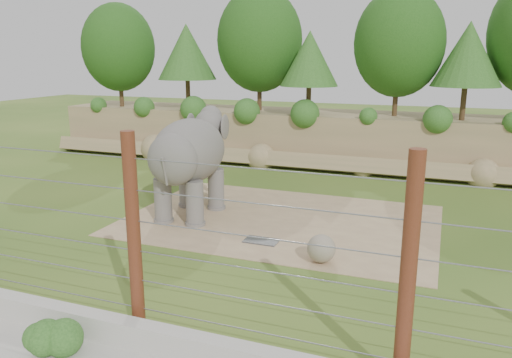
% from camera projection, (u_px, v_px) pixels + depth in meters
% --- Properties ---
extents(ground, '(90.00, 90.00, 0.00)m').
position_uv_depth(ground, '(231.00, 250.00, 14.00)').
color(ground, '#375B1C').
rests_on(ground, ground).
extents(back_embankment, '(30.00, 5.52, 8.77)m').
position_uv_depth(back_embankment, '(345.00, 84.00, 24.34)').
color(back_embankment, '#877952').
rests_on(back_embankment, ground).
extents(dirt_patch, '(10.00, 7.00, 0.02)m').
position_uv_depth(dirt_patch, '(281.00, 220.00, 16.55)').
color(dirt_patch, '#A18360').
rests_on(dirt_patch, ground).
extents(drain_grate, '(1.00, 0.60, 0.03)m').
position_uv_depth(drain_grate, '(261.00, 241.00, 14.62)').
color(drain_grate, '#262628').
rests_on(drain_grate, dirt_patch).
extents(elephant, '(2.11, 4.39, 3.46)m').
position_uv_depth(elephant, '(190.00, 166.00, 16.64)').
color(elephant, '#615C58').
rests_on(elephant, ground).
extents(stone_ball, '(0.75, 0.75, 0.75)m').
position_uv_depth(stone_ball, '(321.00, 249.00, 13.07)').
color(stone_ball, gray).
rests_on(stone_ball, dirt_patch).
extents(retaining_wall, '(26.00, 0.35, 0.50)m').
position_uv_depth(retaining_wall, '(124.00, 332.00, 9.41)').
color(retaining_wall, '#B9B5AB').
rests_on(retaining_wall, ground).
extents(barrier_fence, '(20.26, 0.26, 4.00)m').
position_uv_depth(barrier_fence, '(134.00, 236.00, 9.44)').
color(barrier_fence, '#5B2614').
rests_on(barrier_fence, ground).
extents(walkway_shrub, '(0.71, 0.71, 0.71)m').
position_uv_depth(walkway_shrub, '(50.00, 338.00, 9.00)').
color(walkway_shrub, '#27551C').
rests_on(walkway_shrub, walkway).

